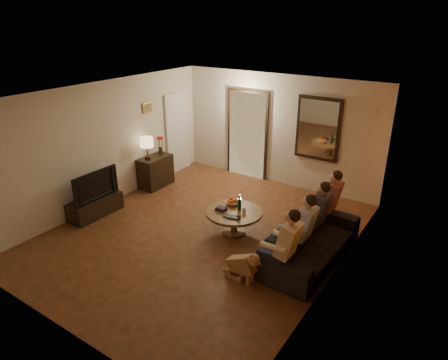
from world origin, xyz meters
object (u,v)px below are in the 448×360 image
Objects in this scene: sofa at (312,241)px; wine_bottle at (239,202)px; coffee_table at (234,222)px; bowl at (232,203)px; tv at (92,185)px; laptop at (230,218)px; person_c at (315,218)px; dog at (242,264)px; person_b at (300,233)px; person_d at (327,205)px; person_a at (284,250)px; dresser at (156,171)px; table_lamp at (147,148)px; tv_stand at (95,207)px.

sofa is 1.52m from wine_bottle.
bowl reaches higher than coffee_table.
tv is 3.18× the size of laptop.
wine_bottle is (-1.39, -0.20, 0.01)m from person_c.
coffee_table is (-0.87, 1.15, -0.06)m from dog.
person_b is 1.20m from person_d.
person_b is at bearing 90.00° from person_a.
coffee_table is (2.74, -0.84, -0.14)m from dresser.
person_a is 1.74m from coffee_table.
sofa reaches higher than coffee_table.
table_lamp is 4.21m from person_d.
person_a is at bearing 0.95° from tv_stand.
dresser is 1.83m from tv.
tv_stand is 2.00× the size of dog.
table_lamp is at bearing 0.00° from tv.
person_c is 1.63m from bowl.
coffee_table is 3.22× the size of laptop.
wine_bottle reaches higher than coffee_table.
bowl is 0.57m from laptop.
person_d is at bearing 33.55° from laptop.
dresser is 3.16× the size of bowl.
bowl is at bearing 145.41° from person_a.
bowl is at bearing 24.90° from tv_stand.
dog is at bearing -92.88° from tv.
sofa is 1.74m from bowl.
sofa is 6.76× the size of laptop.
person_a is 2.14× the size of dog.
person_c and person_d have the same top height.
tv_stand is 1.05× the size of coffee_table.
bowl is (2.56, -0.40, -0.52)m from table_lamp.
dresser reaches higher than bowl.
person_a and person_d have the same top height.
table_lamp is 1.64× the size of laptop.
dog reaches higher than tv_stand.
sofa is at bearing 3.24° from laptop.
person_d is 2.14× the size of dog.
person_a is 1.00× the size of person_d.
table_lamp reaches higher than wine_bottle.
bowl is at bearing 152.45° from wine_bottle.
tv_stand is 2.94m from laptop.
table_lamp is 0.45× the size of person_c.
coffee_table is 0.38m from bowl.
wine_bottle reaches higher than dog.
laptop is (-1.34, 0.62, -0.14)m from person_a.
person_c is at bearing 20.77° from sofa.
person_c reaches higher than tv.
table_lamp is 0.45× the size of person_a.
dresser is at bearing 0.00° from tv.
person_c reaches higher than laptop.
wine_bottle is (2.79, -0.52, -0.39)m from table_lamp.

